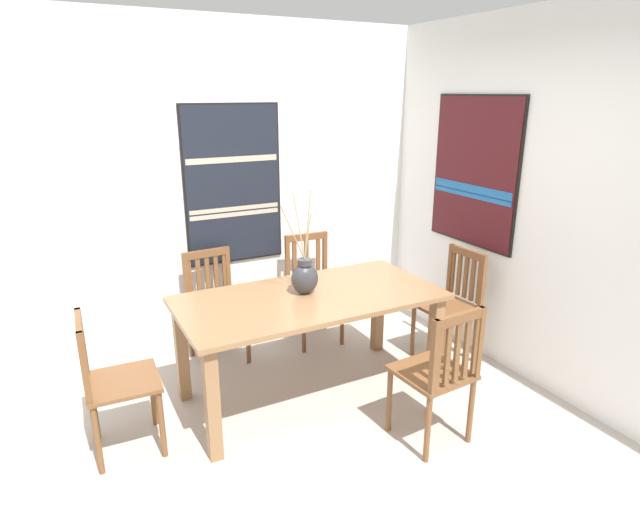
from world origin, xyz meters
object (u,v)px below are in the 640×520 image
(chair_0, at_px, (214,302))
(chair_4, at_px, (452,302))
(dining_table, at_px, (310,311))
(chair_2, at_px, (112,381))
(centerpiece_vase, at_px, (305,277))
(chair_3, at_px, (312,287))
(painting_on_side_wall, at_px, (475,172))
(chair_1, at_px, (439,371))
(painting_on_back_wall, at_px, (233,185))

(chair_0, distance_m, chair_4, 1.94)
(dining_table, xyz_separation_m, chair_2, (-1.33, -0.02, -0.18))
(centerpiece_vase, distance_m, chair_0, 1.01)
(chair_2, distance_m, chair_3, 1.97)
(chair_0, bearing_deg, painting_on_side_wall, -19.90)
(chair_1, bearing_deg, painting_on_back_wall, 106.29)
(chair_2, relative_size, painting_on_side_wall, 0.75)
(dining_table, xyz_separation_m, centerpiece_vase, (-0.01, 0.06, 0.24))
(chair_4, relative_size, painting_on_side_wall, 0.77)
(centerpiece_vase, distance_m, chair_3, 0.99)
(painting_on_back_wall, relative_size, painting_on_side_wall, 1.10)
(dining_table, bearing_deg, chair_0, 116.03)
(chair_0, bearing_deg, chair_4, -27.62)
(chair_4, xyz_separation_m, painting_on_side_wall, (0.29, 0.17, 1.02))
(centerpiece_vase, xyz_separation_m, chair_1, (0.46, -0.92, -0.40))
(painting_on_side_wall, bearing_deg, chair_0, 160.10)
(centerpiece_vase, relative_size, chair_4, 0.79)
(chair_4, bearing_deg, chair_2, -179.97)
(chair_2, distance_m, painting_on_side_wall, 3.09)
(chair_0, height_order, chair_2, chair_2)
(chair_0, relative_size, chair_3, 0.96)
(chair_4, distance_m, painting_on_back_wall, 2.05)
(chair_2, bearing_deg, chair_0, 45.06)
(dining_table, bearing_deg, chair_4, -0.85)
(painting_on_back_wall, bearing_deg, centerpiece_vase, -83.50)
(chair_0, bearing_deg, chair_1, -63.08)
(chair_2, height_order, chair_4, chair_4)
(chair_3, bearing_deg, chair_2, -154.30)
(chair_2, bearing_deg, painting_on_side_wall, 3.44)
(chair_2, relative_size, chair_3, 0.96)
(chair_4, bearing_deg, dining_table, 179.15)
(chair_0, height_order, chair_3, chair_3)
(centerpiece_vase, height_order, chair_2, centerpiece_vase)
(chair_1, distance_m, chair_2, 1.97)
(chair_0, relative_size, chair_2, 1.00)
(dining_table, xyz_separation_m, painting_on_side_wall, (1.58, 0.15, 0.85))
(chair_2, bearing_deg, painting_on_back_wall, 44.40)
(chair_3, height_order, painting_on_back_wall, painting_on_back_wall)
(chair_1, xyz_separation_m, chair_2, (-1.78, 0.84, -0.01))
(dining_table, relative_size, painting_on_back_wall, 1.38)
(chair_4, bearing_deg, chair_3, 134.85)
(centerpiece_vase, height_order, chair_1, centerpiece_vase)
(chair_1, xyz_separation_m, chair_3, (-0.01, 1.69, -0.01))
(chair_1, height_order, painting_on_side_wall, painting_on_side_wall)
(chair_0, relative_size, chair_1, 0.97)
(centerpiece_vase, bearing_deg, chair_0, 117.05)
(chair_2, bearing_deg, chair_1, -25.20)
(centerpiece_vase, xyz_separation_m, chair_3, (0.45, 0.78, -0.41))
(centerpiece_vase, height_order, chair_4, centerpiece_vase)
(painting_on_back_wall, xyz_separation_m, painting_on_side_wall, (1.71, -1.00, 0.12))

